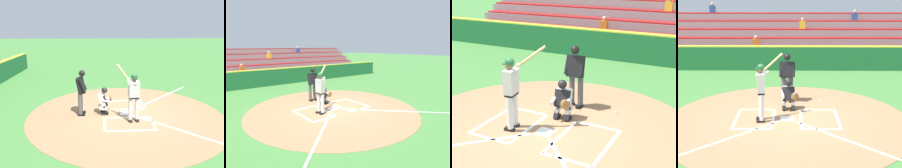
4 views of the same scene
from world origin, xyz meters
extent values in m
plane|color=#427A38|center=(0.00, 0.00, 0.00)|extent=(120.00, 120.00, 0.00)
cylinder|color=#99704C|center=(0.00, 0.00, 0.01)|extent=(8.00, 8.00, 0.01)
cube|color=white|center=(0.00, 0.00, 0.01)|extent=(0.44, 0.44, 0.01)
cube|color=white|center=(-1.05, -0.90, 0.01)|extent=(1.20, 0.08, 0.01)
cube|color=white|center=(-1.05, 0.90, 0.01)|extent=(1.20, 0.08, 0.01)
cube|color=white|center=(-0.45, 0.00, 0.01)|extent=(0.08, 1.80, 0.01)
cube|color=white|center=(-1.65, 0.00, 0.01)|extent=(0.08, 1.80, 0.01)
cube|color=white|center=(1.05, -0.90, 0.01)|extent=(1.20, 0.08, 0.01)
cube|color=white|center=(1.05, 0.90, 0.01)|extent=(1.20, 0.08, 0.01)
cube|color=white|center=(0.45, 0.00, 0.01)|extent=(0.08, 1.80, 0.01)
cube|color=white|center=(1.65, 0.00, 0.01)|extent=(0.08, 1.80, 0.01)
cube|color=white|center=(2.10, 2.10, 0.01)|extent=(3.73, 3.73, 0.01)
cube|color=white|center=(-2.10, 2.10, 0.01)|extent=(3.73, 3.73, 0.01)
cylinder|color=silver|center=(0.79, 0.33, 0.50)|extent=(0.15, 0.15, 0.84)
cube|color=black|center=(0.83, 0.33, 0.04)|extent=(0.27, 0.15, 0.09)
cylinder|color=silver|center=(0.83, 0.07, 0.50)|extent=(0.15, 0.15, 0.84)
cube|color=black|center=(0.87, 0.08, 0.04)|extent=(0.27, 0.15, 0.09)
cube|color=black|center=(0.81, 0.20, 0.97)|extent=(0.27, 0.37, 0.10)
cube|color=#BCBCBC|center=(0.81, 0.20, 1.28)|extent=(0.29, 0.43, 0.60)
sphere|color=brown|center=(0.83, 0.20, 1.69)|extent=(0.21, 0.21, 0.21)
sphere|color=#1E512D|center=(0.81, 0.20, 1.76)|extent=(0.23, 0.23, 0.23)
cube|color=#1E512D|center=(0.92, 0.22, 1.73)|extent=(0.13, 0.18, 0.02)
cylinder|color=#BCBCBC|center=(0.76, 0.21, 1.56)|extent=(0.44, 0.15, 0.21)
cylinder|color=#BCBCBC|center=(0.79, 0.00, 1.56)|extent=(0.27, 0.13, 0.29)
cylinder|color=tan|center=(0.45, -0.18, 1.86)|extent=(0.64, 0.45, 0.53)
cylinder|color=tan|center=(0.74, 0.01, 1.62)|extent=(0.10, 0.11, 0.08)
cube|color=black|center=(-0.20, -0.91, 0.04)|extent=(0.14, 0.27, 0.09)
cube|color=black|center=(-0.20, -0.87, 0.20)|extent=(0.14, 0.25, 0.37)
cylinder|color=silver|center=(-0.19, -0.97, 0.28)|extent=(0.18, 0.37, 0.21)
cube|color=black|center=(0.12, -0.88, 0.04)|extent=(0.14, 0.27, 0.09)
cube|color=black|center=(0.12, -0.84, 0.20)|extent=(0.14, 0.25, 0.37)
cylinder|color=silver|center=(0.13, -0.94, 0.28)|extent=(0.18, 0.37, 0.21)
cube|color=silver|center=(-0.03, -0.97, 0.62)|extent=(0.43, 0.39, 0.52)
cube|color=black|center=(-0.04, -0.86, 0.62)|extent=(0.44, 0.25, 0.46)
sphere|color=brown|center=(-0.04, -0.90, 0.99)|extent=(0.21, 0.21, 0.21)
sphere|color=black|center=(-0.04, -0.88, 1.01)|extent=(0.24, 0.24, 0.24)
cylinder|color=silver|center=(-0.24, -0.81, 0.60)|extent=(0.12, 0.45, 0.20)
cylinder|color=silver|center=(0.16, -0.78, 0.60)|extent=(0.12, 0.45, 0.20)
ellipsoid|color=brown|center=(-0.26, -0.61, 0.57)|extent=(0.29, 0.12, 0.28)
cylinder|color=#4C4C51|center=(-0.11, -1.86, 0.51)|extent=(0.16, 0.16, 0.86)
cube|color=black|center=(-0.11, -1.81, 0.04)|extent=(0.14, 0.28, 0.09)
cylinder|color=#4C4C51|center=(0.17, -1.87, 0.51)|extent=(0.16, 0.16, 0.86)
cube|color=black|center=(0.17, -1.82, 0.04)|extent=(0.14, 0.28, 0.09)
cube|color=black|center=(0.03, -1.82, 1.25)|extent=(0.45, 0.37, 0.66)
sphere|color=#9E7051|center=(0.03, -1.78, 1.72)|extent=(0.22, 0.22, 0.22)
sphere|color=black|center=(0.03, -1.76, 1.74)|extent=(0.25, 0.25, 0.25)
cylinder|color=black|center=(-0.21, -1.74, 1.28)|extent=(0.11, 0.29, 0.56)
cylinder|color=black|center=(0.27, -1.75, 1.28)|extent=(0.11, 0.29, 0.56)
sphere|color=white|center=(-1.21, -1.92, 0.04)|extent=(0.07, 0.07, 0.07)
cube|color=#1E6033|center=(0.00, -7.50, 0.62)|extent=(22.00, 0.36, 1.25)
cube|color=yellow|center=(0.00, -7.50, 1.28)|extent=(22.00, 0.32, 0.06)
cube|color=gray|center=(0.00, -8.53, 0.23)|extent=(20.00, 0.85, 0.45)
cube|color=maroon|center=(0.00, -8.53, 0.49)|extent=(19.60, 0.72, 0.08)
cube|color=gray|center=(0.00, -9.38, 0.45)|extent=(20.00, 0.85, 0.90)
cube|color=maroon|center=(0.00, -9.38, 0.94)|extent=(19.60, 0.72, 0.08)
cube|color=gray|center=(0.00, -10.22, 0.68)|extent=(20.00, 0.85, 1.35)
cube|color=maroon|center=(0.00, -10.22, 1.39)|extent=(19.60, 0.72, 0.08)
cube|color=gray|center=(0.00, -11.07, 0.90)|extent=(20.00, 0.85, 1.80)
cube|color=maroon|center=(0.00, -11.07, 1.84)|extent=(19.60, 0.72, 0.08)
cube|color=gray|center=(0.00, -11.92, 1.12)|extent=(20.00, 0.85, 2.25)
cube|color=maroon|center=(0.00, -11.92, 2.29)|extent=(19.60, 0.72, 0.08)
cube|color=gray|center=(0.00, -12.77, 1.35)|extent=(20.00, 0.85, 2.70)
cube|color=maroon|center=(0.00, -12.77, 2.74)|extent=(19.60, 0.72, 0.08)
cube|color=#284C9E|center=(-4.13, -11.87, 2.56)|extent=(0.36, 0.22, 0.46)
sphere|color=beige|center=(-4.13, -11.87, 2.90)|extent=(0.20, 0.20, 0.20)
cube|color=yellow|center=(-0.75, -11.02, 2.11)|extent=(0.36, 0.22, 0.46)
sphere|color=beige|center=(-0.75, -11.02, 2.45)|extent=(0.20, 0.20, 0.20)
cube|color=orange|center=(2.00, -9.32, 1.21)|extent=(0.36, 0.22, 0.46)
sphere|color=beige|center=(2.00, -9.32, 1.55)|extent=(0.20, 0.20, 0.20)
camera|label=1|loc=(8.83, -1.08, 3.55)|focal=36.25mm
camera|label=2|loc=(5.30, 7.22, 3.00)|focal=30.84mm
camera|label=3|loc=(-3.81, 6.38, 3.85)|focal=53.21mm
camera|label=4|loc=(-0.21, 10.48, 3.94)|focal=54.69mm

